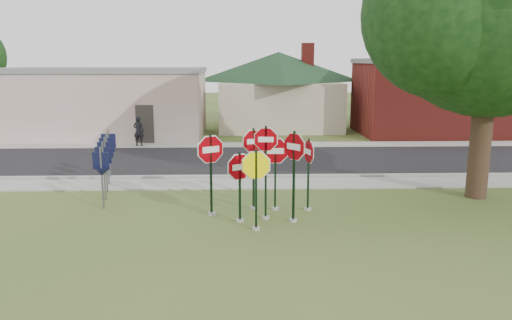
{
  "coord_description": "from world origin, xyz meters",
  "views": [
    {
      "loc": [
        -0.6,
        -12.93,
        4.65
      ],
      "look_at": [
        -0.15,
        2.0,
        1.65
      ],
      "focal_mm": 35.0,
      "sensor_mm": 36.0,
      "label": 1
    }
  ],
  "objects_px": {
    "stop_sign_center": "(266,160)",
    "stop_sign_yellow": "(256,179)",
    "oak_tree": "(493,6)",
    "stop_sign_left": "(240,178)",
    "pedestrian": "(139,131)"
  },
  "relations": [
    {
      "from": "oak_tree",
      "to": "stop_sign_left",
      "type": "bearing_deg",
      "value": -163.27
    },
    {
      "from": "oak_tree",
      "to": "stop_sign_yellow",
      "type": "bearing_deg",
      "value": -157.63
    },
    {
      "from": "stop_sign_center",
      "to": "stop_sign_yellow",
      "type": "xyz_separation_m",
      "value": [
        -0.31,
        -0.98,
        -0.33
      ]
    },
    {
      "from": "stop_sign_center",
      "to": "oak_tree",
      "type": "distance_m",
      "value": 8.96
    },
    {
      "from": "stop_sign_yellow",
      "to": "stop_sign_left",
      "type": "distance_m",
      "value": 0.86
    },
    {
      "from": "stop_sign_center",
      "to": "oak_tree",
      "type": "relative_size",
      "value": 0.27
    },
    {
      "from": "stop_sign_center",
      "to": "stop_sign_left",
      "type": "bearing_deg",
      "value": -161.05
    },
    {
      "from": "stop_sign_left",
      "to": "oak_tree",
      "type": "distance_m",
      "value": 9.9
    },
    {
      "from": "stop_sign_center",
      "to": "oak_tree",
      "type": "bearing_deg",
      "value": 16.5
    },
    {
      "from": "stop_sign_center",
      "to": "stop_sign_yellow",
      "type": "distance_m",
      "value": 1.08
    },
    {
      "from": "stop_sign_yellow",
      "to": "pedestrian",
      "type": "height_order",
      "value": "stop_sign_yellow"
    },
    {
      "from": "stop_sign_center",
      "to": "pedestrian",
      "type": "bearing_deg",
      "value": 116.2
    },
    {
      "from": "stop_sign_yellow",
      "to": "oak_tree",
      "type": "distance_m",
      "value": 9.66
    },
    {
      "from": "stop_sign_yellow",
      "to": "pedestrian",
      "type": "distance_m",
      "value": 15.02
    },
    {
      "from": "stop_sign_yellow",
      "to": "stop_sign_left",
      "type": "xyz_separation_m",
      "value": [
        -0.45,
        0.72,
        -0.15
      ]
    }
  ]
}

